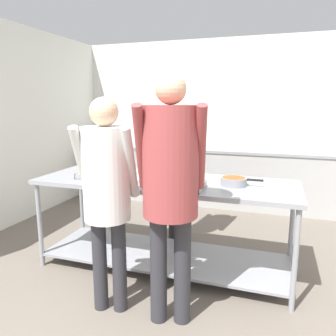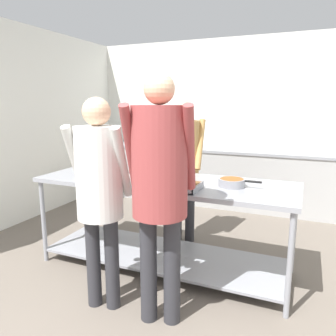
% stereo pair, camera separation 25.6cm
% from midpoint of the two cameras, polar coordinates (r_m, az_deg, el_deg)
% --- Properties ---
extents(wall_rear, '(4.90, 0.06, 2.65)m').
position_cam_midpoint_polar(wall_rear, '(5.60, 7.80, 8.13)').
color(wall_rear, silver).
rests_on(wall_rear, ground_plane).
extents(wall_left, '(0.06, 4.48, 2.65)m').
position_cam_midpoint_polar(wall_left, '(4.80, -27.88, 6.44)').
color(wall_left, silver).
rests_on(wall_left, ground_plane).
extents(back_counter, '(4.74, 0.65, 0.91)m').
position_cam_midpoint_polar(back_counter, '(5.36, 6.81, -1.36)').
color(back_counter, '#A8A8A8').
rests_on(back_counter, ground_plane).
extents(serving_counter, '(2.47, 0.84, 0.89)m').
position_cam_midpoint_polar(serving_counter, '(3.21, -2.87, -7.17)').
color(serving_counter, gray).
rests_on(serving_counter, ground_plane).
extents(serving_tray_roast, '(0.44, 0.33, 0.05)m').
position_cam_midpoint_polar(serving_tray_roast, '(3.33, -13.45, -1.22)').
color(serving_tray_roast, gray).
rests_on(serving_tray_roast, serving_counter).
extents(plate_stack, '(0.27, 0.27, 0.05)m').
position_cam_midpoint_polar(plate_stack, '(3.07, -8.12, -2.09)').
color(plate_stack, white).
rests_on(plate_stack, serving_counter).
extents(serving_tray_vegetables, '(0.49, 0.29, 0.05)m').
position_cam_midpoint_polar(serving_tray_vegetables, '(2.84, -1.33, -3.05)').
color(serving_tray_vegetables, gray).
rests_on(serving_tray_vegetables, serving_counter).
extents(sauce_pan, '(0.37, 0.23, 0.07)m').
position_cam_midpoint_polar(sauce_pan, '(2.96, 8.99, -2.27)').
color(sauce_pan, gray).
rests_on(sauce_pan, serving_counter).
extents(guest_serving_left, '(0.49, 0.39, 1.66)m').
position_cam_midpoint_polar(guest_serving_left, '(2.50, -13.56, -2.74)').
color(guest_serving_left, '#2D2D33').
rests_on(guest_serving_left, ground_plane).
extents(guest_serving_right, '(0.55, 0.45, 1.82)m').
position_cam_midpoint_polar(guest_serving_right, '(2.27, -2.78, -1.43)').
color(guest_serving_right, '#2D2D33').
rests_on(guest_serving_right, ground_plane).
extents(cook_behind_counter, '(0.46, 0.35, 1.64)m').
position_cam_midpoint_polar(cook_behind_counter, '(3.76, 0.15, 1.95)').
color(cook_behind_counter, '#2D2D33').
rests_on(cook_behind_counter, ground_plane).
extents(water_bottle, '(0.08, 0.08, 0.31)m').
position_cam_midpoint_polar(water_bottle, '(5.48, -3.56, 5.29)').
color(water_bottle, brown).
rests_on(water_bottle, back_counter).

